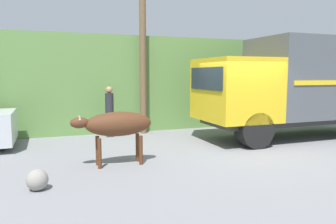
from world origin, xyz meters
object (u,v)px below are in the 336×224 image
roadside_rock (37,180)px  pedestrian_on_hill (109,108)px  brown_cow (117,125)px  utility_pole (143,46)px  cargo_truck (300,84)px

roadside_rock → pedestrian_on_hill: bearing=65.1°
brown_cow → utility_pole: utility_pole is taller
roadside_rock → cargo_truck: bearing=16.8°
brown_cow → utility_pole: (1.76, 3.89, 2.18)m
brown_cow → pedestrian_on_hill: size_ratio=1.09×
cargo_truck → pedestrian_on_hill: 6.56m
pedestrian_on_hill → roadside_rock: pedestrian_on_hill is taller
utility_pole → roadside_rock: bearing=-124.7°
utility_pole → pedestrian_on_hill: bearing=-167.3°
brown_cow → utility_pole: 4.80m
cargo_truck → pedestrian_on_hill: (-6.10, 2.26, -0.85)m
cargo_truck → utility_pole: 5.60m
utility_pole → roadside_rock: 6.84m
brown_cow → roadside_rock: (-1.75, -1.18, -0.77)m
cargo_truck → roadside_rock: size_ratio=16.93×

